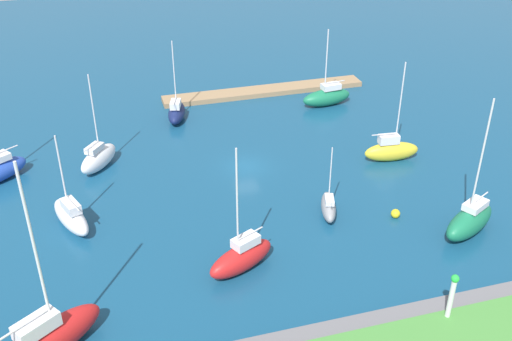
% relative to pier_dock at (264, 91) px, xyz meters
% --- Properties ---
extents(water, '(160.00, 160.00, 0.00)m').
position_rel_pier_dock_xyz_m(water, '(7.50, 18.39, -0.31)').
color(water, navy).
rests_on(water, ground).
extents(pier_dock, '(26.91, 2.86, 0.63)m').
position_rel_pier_dock_xyz_m(pier_dock, '(0.00, 0.00, 0.00)').
color(pier_dock, '#997A56').
rests_on(pier_dock, ground).
extents(harbor_beacon, '(0.56, 0.56, 3.73)m').
position_rel_pier_dock_xyz_m(harbor_beacon, '(0.22, 44.51, 2.87)').
color(harbor_beacon, silver).
rests_on(harbor_beacon, breakwater).
extents(sailboat_white_lone_south, '(4.83, 5.58, 10.13)m').
position_rel_pier_dock_xyz_m(sailboat_white_lone_south, '(22.14, 14.49, 0.90)').
color(sailboat_white_lone_south, white).
rests_on(sailboat_white_lone_south, water).
extents(sailboat_green_lone_north, '(6.74, 2.98, 9.80)m').
position_rel_pier_dock_xyz_m(sailboat_green_lone_north, '(-6.47, 5.91, 0.85)').
color(sailboat_green_lone_north, '#19724C').
rests_on(sailboat_green_lone_north, water).
extents(sailboat_red_near_pier, '(6.36, 4.42, 11.01)m').
position_rel_pier_dock_xyz_m(sailboat_red_near_pier, '(12.27, 34.29, 0.90)').
color(sailboat_red_near_pier, red).
rests_on(sailboat_red_near_pier, water).
extents(sailboat_yellow_mid_basin, '(6.01, 2.24, 10.82)m').
position_rel_pier_dock_xyz_m(sailboat_yellow_mid_basin, '(-7.48, 21.30, 0.89)').
color(sailboat_yellow_mid_basin, yellow).
rests_on(sailboat_yellow_mid_basin, water).
extents(sailboat_navy_outer_mooring, '(3.34, 5.75, 9.68)m').
position_rel_pier_dock_xyz_m(sailboat_navy_outer_mooring, '(12.51, 5.07, 0.75)').
color(sailboat_navy_outer_mooring, '#141E4C').
rests_on(sailboat_navy_outer_mooring, water).
extents(sailboat_gray_along_channel, '(2.59, 4.68, 6.76)m').
position_rel_pier_dock_xyz_m(sailboat_gray_along_channel, '(2.73, 29.02, 0.56)').
color(sailboat_gray_along_channel, gray).
rests_on(sailboat_gray_along_channel, water).
extents(sailboat_white_center_basin, '(3.94, 6.42, 8.82)m').
position_rel_pier_dock_xyz_m(sailboat_white_center_basin, '(25.06, 24.51, 0.83)').
color(sailboat_white_center_basin, white).
rests_on(sailboat_white_center_basin, water).
extents(sailboat_green_inner_mooring, '(6.75, 4.94, 12.70)m').
position_rel_pier_dock_xyz_m(sailboat_green_inner_mooring, '(-7.81, 35.03, 1.00)').
color(sailboat_green_inner_mooring, '#19724C').
rests_on(sailboat_green_inner_mooring, water).
extents(sailboat_red_far_south, '(7.82, 6.41, 14.54)m').
position_rel_pier_dock_xyz_m(sailboat_red_far_south, '(26.71, 39.32, 1.15)').
color(sailboat_red_far_south, red).
rests_on(sailboat_red_far_south, water).
extents(mooring_buoy_yellow, '(0.83, 0.83, 0.83)m').
position_rel_pier_dock_xyz_m(mooring_buoy_yellow, '(-2.92, 31.13, 0.10)').
color(mooring_buoy_yellow, yellow).
rests_on(mooring_buoy_yellow, water).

